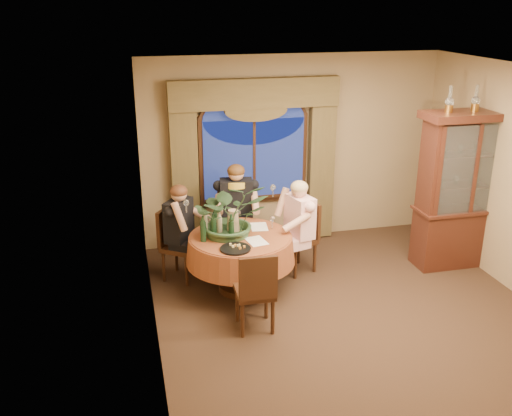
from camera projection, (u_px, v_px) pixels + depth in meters
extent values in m
plane|color=black|center=(351.00, 316.00, 6.73)|extent=(5.00, 5.00, 0.00)
plane|color=#856F4E|center=(292.00, 150.00, 8.53)|extent=(4.50, 0.00, 4.50)
plane|color=white|center=(367.00, 75.00, 5.76)|extent=(5.00, 5.00, 0.00)
cube|color=#4B4023|center=(185.00, 173.00, 8.14)|extent=(0.38, 0.14, 2.32)
cube|color=#4B4023|center=(321.00, 164.00, 8.59)|extent=(0.38, 0.14, 2.32)
cylinder|color=maroon|center=(241.00, 263.00, 7.22)|extent=(1.79, 1.79, 0.75)
cube|color=#321710|center=(464.00, 190.00, 7.73)|extent=(1.34, 0.53, 2.16)
cube|color=black|center=(298.00, 238.00, 7.70)|extent=(0.55, 0.55, 0.96)
cube|color=black|center=(234.00, 227.00, 8.09)|extent=(0.46, 0.46, 0.96)
cube|color=black|center=(180.00, 245.00, 7.49)|extent=(0.59, 0.59, 0.96)
cube|color=black|center=(255.00, 290.00, 6.34)|extent=(0.44, 0.44, 0.96)
imported|color=#2E4E2E|center=(230.00, 189.00, 6.94)|extent=(0.92, 1.02, 0.79)
imported|color=#4F572E|center=(243.00, 234.00, 7.07)|extent=(0.15, 0.15, 0.05)
cylinder|color=black|center=(235.00, 249.00, 6.69)|extent=(0.36, 0.36, 0.02)
cylinder|color=black|center=(203.00, 229.00, 6.88)|extent=(0.07, 0.07, 0.33)
cylinder|color=black|center=(213.00, 226.00, 6.94)|extent=(0.07, 0.07, 0.33)
cylinder|color=black|center=(215.00, 220.00, 7.15)|extent=(0.07, 0.07, 0.33)
cylinder|color=tan|center=(205.00, 223.00, 7.06)|extent=(0.07, 0.07, 0.33)
cylinder|color=tan|center=(219.00, 224.00, 7.01)|extent=(0.07, 0.07, 0.33)
cylinder|color=black|center=(231.00, 227.00, 6.92)|extent=(0.07, 0.07, 0.33)
cube|color=white|center=(256.00, 241.00, 6.92)|extent=(0.26, 0.33, 0.00)
cube|color=white|center=(259.00, 227.00, 7.36)|extent=(0.25, 0.32, 0.00)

